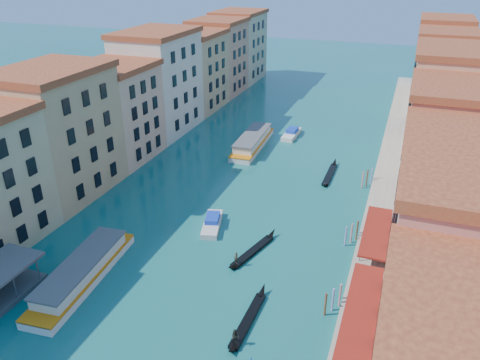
% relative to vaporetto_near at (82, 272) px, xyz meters
% --- Properties ---
extents(left_bank_palazzos, '(12.80, 128.40, 21.00)m').
position_rel_vaporetto_near_xyz_m(left_bank_palazzos, '(-16.72, 43.53, 8.50)').
color(left_bank_palazzos, beige).
rests_on(left_bank_palazzos, ground).
extents(right_bank_palazzos, '(12.80, 128.40, 21.00)m').
position_rel_vaporetto_near_xyz_m(right_bank_palazzos, '(39.28, 43.85, 8.54)').
color(right_bank_palazzos, '#A25943').
rests_on(right_bank_palazzos, ground).
extents(quay, '(4.00, 140.00, 1.00)m').
position_rel_vaporetto_near_xyz_m(quay, '(31.28, 43.86, -0.71)').
color(quay, gray).
rests_on(quay, ground).
extents(restaurant_awnings, '(3.20, 44.55, 3.12)m').
position_rel_vaporetto_near_xyz_m(restaurant_awnings, '(31.47, 1.86, 1.78)').
color(restaurant_awnings, maroon).
rests_on(restaurant_awnings, ground).
extents(mooring_poles_right, '(1.44, 54.24, 3.20)m').
position_rel_vaporetto_near_xyz_m(mooring_poles_right, '(28.38, 7.66, 0.09)').
color(mooring_poles_right, '#50341B').
rests_on(mooring_poles_right, ground).
extents(vaporetto_near, '(5.67, 18.29, 2.68)m').
position_rel_vaporetto_near_xyz_m(vaporetto_near, '(0.00, 0.00, 0.00)').
color(vaporetto_near, white).
rests_on(vaporetto_near, ground).
extents(vaporetto_far, '(4.90, 18.28, 2.70)m').
position_rel_vaporetto_near_xyz_m(vaporetto_far, '(5.09, 46.92, 0.01)').
color(vaporetto_far, silver).
rests_on(vaporetto_far, ground).
extents(gondola_fore, '(3.81, 10.75, 2.19)m').
position_rel_vaporetto_near_xyz_m(gondola_fore, '(16.89, 12.13, -0.84)').
color(gondola_fore, black).
rests_on(gondola_fore, ground).
extents(gondola_right, '(1.22, 11.19, 2.23)m').
position_rel_vaporetto_near_xyz_m(gondola_right, '(20.45, -0.12, -0.78)').
color(gondola_right, black).
rests_on(gondola_right, ground).
extents(gondola_far, '(1.13, 11.54, 1.64)m').
position_rel_vaporetto_near_xyz_m(gondola_far, '(21.97, 38.98, -0.87)').
color(gondola_far, black).
rests_on(gondola_far, ground).
extents(motorboat_mid, '(4.01, 7.43, 1.47)m').
position_rel_vaporetto_near_xyz_m(motorboat_mid, '(9.46, 16.34, -0.63)').
color(motorboat_mid, silver).
rests_on(motorboat_mid, ground).
extents(motorboat_far, '(2.59, 7.66, 1.57)m').
position_rel_vaporetto_near_xyz_m(motorboat_far, '(10.86, 55.52, -0.59)').
color(motorboat_far, silver).
rests_on(motorboat_far, ground).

